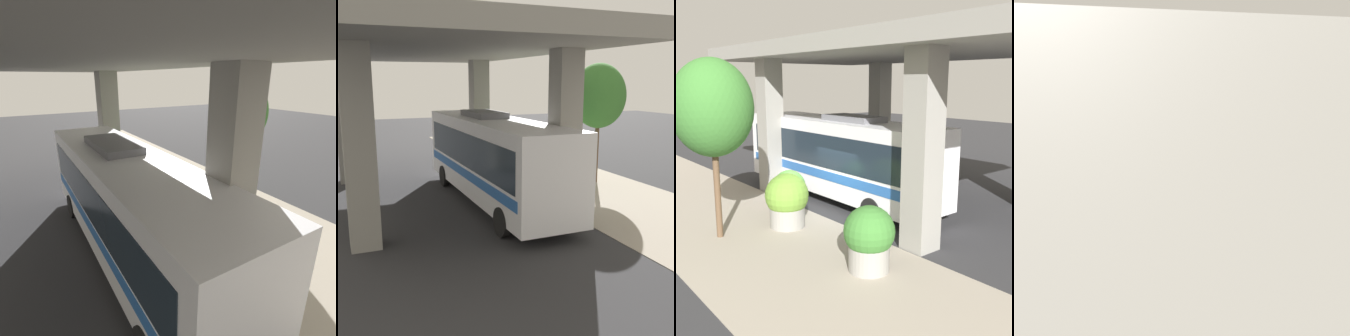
# 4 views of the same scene
# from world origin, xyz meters

# --- Properties ---
(ground_plane) EXTENTS (80.00, 80.00, 0.00)m
(ground_plane) POSITION_xyz_m (0.00, 0.00, 0.00)
(ground_plane) COLOR #2D2D30
(ground_plane) RESTS_ON ground
(sidewalk_strip) EXTENTS (6.00, 40.00, 0.02)m
(sidewalk_strip) POSITION_xyz_m (-3.00, 0.00, 0.01)
(sidewalk_strip) COLOR gray
(sidewalk_strip) RESTS_ON ground
(overpass) EXTENTS (9.40, 17.24, 6.74)m
(overpass) POSITION_xyz_m (4.00, 0.00, 5.87)
(overpass) COLOR gray
(overpass) RESTS_ON ground
(bus) EXTENTS (2.64, 11.00, 3.76)m
(bus) POSITION_xyz_m (2.08, 1.58, 2.04)
(bus) COLOR silver
(bus) RESTS_ON ground
(fire_hydrant) EXTENTS (0.46, 0.22, 1.10)m
(fire_hydrant) POSITION_xyz_m (-0.57, 2.31, 0.56)
(fire_hydrant) COLOR red
(fire_hydrant) RESTS_ON ground
(planter_front) EXTENTS (1.55, 1.55, 1.96)m
(planter_front) POSITION_xyz_m (-1.66, -0.30, 0.99)
(planter_front) COLOR gray
(planter_front) RESTS_ON ground
(planter_middle) EXTENTS (1.27, 1.27, 1.77)m
(planter_middle) POSITION_xyz_m (-0.81, 0.92, 0.92)
(planter_middle) COLOR gray
(planter_middle) RESTS_ON ground
(planter_back) EXTENTS (1.42, 1.42, 1.86)m
(planter_back) POSITION_xyz_m (-1.78, -4.79, 0.95)
(planter_back) COLOR gray
(planter_back) RESTS_ON ground
(street_tree_near) EXTENTS (2.62, 2.62, 5.89)m
(street_tree_near) POSITION_xyz_m (-3.96, 0.26, 4.30)
(street_tree_near) COLOR brown
(street_tree_near) RESTS_ON ground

